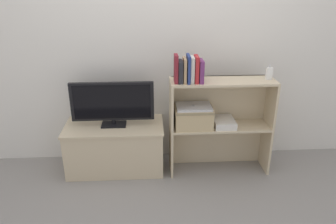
{
  "coord_description": "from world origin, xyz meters",
  "views": [
    {
      "loc": [
        -0.16,
        -2.51,
        1.7
      ],
      "look_at": [
        0.0,
        0.14,
        0.6
      ],
      "focal_mm": 35.0,
      "sensor_mm": 36.0,
      "label": 1
    }
  ],
  "objects": [
    {
      "name": "book_navy",
      "position": [
        0.17,
        0.1,
        0.99
      ],
      "size": [
        0.02,
        0.16,
        0.23
      ],
      "color": "navy",
      "rests_on": "bookshelf_upper_tier"
    },
    {
      "name": "magazine_stack",
      "position": [
        0.5,
        0.13,
        0.49
      ],
      "size": [
        0.19,
        0.24,
        0.06
      ],
      "color": "silver",
      "rests_on": "bookshelf_lower_tier"
    },
    {
      "name": "bookshelf_lower_tier",
      "position": [
        0.47,
        0.2,
        0.29
      ],
      "size": [
        0.9,
        0.28,
        0.46
      ],
      "color": "#CCB793",
      "rests_on": "ground_plane"
    },
    {
      "name": "tv_stand",
      "position": [
        -0.49,
        0.22,
        0.22
      ],
      "size": [
        0.89,
        0.46,
        0.45
      ],
      "color": "#CCB793",
      "rests_on": "ground_plane"
    },
    {
      "name": "wall_back",
      "position": [
        0.0,
        0.47,
        1.2
      ],
      "size": [
        10.0,
        0.05,
        2.4
      ],
      "color": "silver",
      "rests_on": "ground_plane"
    },
    {
      "name": "baby_monitor",
      "position": [
        0.86,
        0.14,
        0.93
      ],
      "size": [
        0.05,
        0.04,
        0.13
      ],
      "color": "white",
      "rests_on": "bookshelf_upper_tier"
    },
    {
      "name": "tv",
      "position": [
        -0.49,
        0.22,
        0.67
      ],
      "size": [
        0.73,
        0.14,
        0.41
      ],
      "color": "black",
      "rests_on": "tv_stand"
    },
    {
      "name": "book_crimson",
      "position": [
        0.23,
        0.1,
        0.99
      ],
      "size": [
        0.03,
        0.14,
        0.22
      ],
      "color": "#B22328",
      "rests_on": "bookshelf_upper_tier"
    },
    {
      "name": "storage_basket_left",
      "position": [
        0.22,
        0.12,
        0.56
      ],
      "size": [
        0.34,
        0.25,
        0.18
      ],
      "color": "tan",
      "rests_on": "bookshelf_lower_tier"
    },
    {
      "name": "bookshelf_upper_tier",
      "position": [
        0.47,
        0.2,
        0.73
      ],
      "size": [
        0.9,
        0.28,
        0.42
      ],
      "color": "#CCB793",
      "rests_on": "bookshelf_lower_tier"
    },
    {
      "name": "ground_plane",
      "position": [
        0.0,
        0.0,
        0.0
      ],
      "size": [
        16.0,
        16.0,
        0.0
      ],
      "primitive_type": "plane",
      "color": "gray"
    },
    {
      "name": "book_tan",
      "position": [
        0.14,
        0.1,
        0.98
      ],
      "size": [
        0.02,
        0.14,
        0.2
      ],
      "color": "tan",
      "rests_on": "bookshelf_upper_tier"
    },
    {
      "name": "book_ivory",
      "position": [
        0.2,
        0.1,
        0.99
      ],
      "size": [
        0.03,
        0.12,
        0.21
      ],
      "color": "silver",
      "rests_on": "bookshelf_upper_tier"
    },
    {
      "name": "book_plum",
      "position": [
        0.27,
        0.1,
        0.97
      ],
      "size": [
        0.03,
        0.15,
        0.19
      ],
      "color": "#6B2D66",
      "rests_on": "bookshelf_upper_tier"
    },
    {
      "name": "book_charcoal",
      "position": [
        0.1,
        0.1,
        0.97
      ],
      "size": [
        0.04,
        0.14,
        0.18
      ],
      "color": "#232328",
      "rests_on": "bookshelf_upper_tier"
    },
    {
      "name": "book_maroon",
      "position": [
        0.06,
        0.1,
        1.0
      ],
      "size": [
        0.03,
        0.12,
        0.23
      ],
      "color": "maroon",
      "rests_on": "bookshelf_upper_tier"
    },
    {
      "name": "laptop",
      "position": [
        0.22,
        0.12,
        0.65
      ],
      "size": [
        0.31,
        0.23,
        0.02
      ],
      "color": "#BCBCC1",
      "rests_on": "storage_basket_left"
    }
  ]
}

